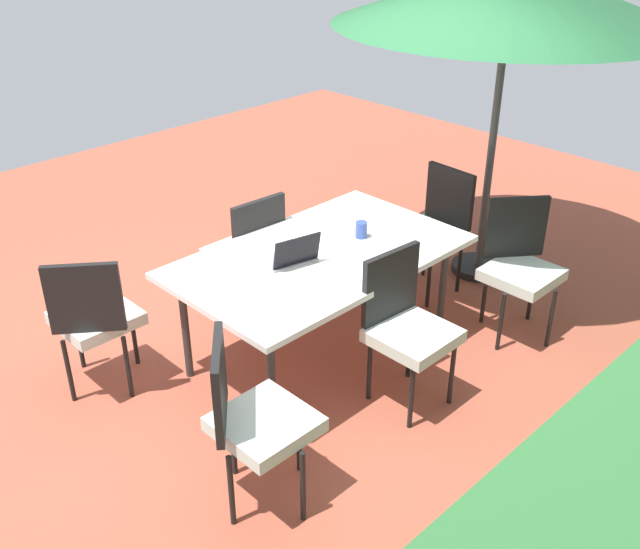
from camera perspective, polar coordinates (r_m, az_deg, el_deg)
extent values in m
cube|color=#9E4C38|center=(5.12, 0.00, -6.18)|extent=(10.00, 10.00, 0.02)
cube|color=white|center=(4.73, 0.00, 1.43)|extent=(1.91, 1.14, 0.04)
cylinder|color=#333333|center=(5.68, 2.80, 1.98)|extent=(0.05, 0.05, 0.73)
cylinder|color=#333333|center=(4.77, -10.49, -4.20)|extent=(0.05, 0.05, 0.73)
cylinder|color=#333333|center=(5.22, 9.57, -1.02)|extent=(0.05, 0.05, 0.73)
cylinder|color=#333333|center=(4.21, -3.81, -8.71)|extent=(0.05, 0.05, 0.73)
cylinder|color=#4C4C4C|center=(5.82, 13.43, 10.70)|extent=(0.06, 0.06, 2.38)
cylinder|color=black|center=(6.27, 12.23, 0.58)|extent=(0.44, 0.44, 0.06)
cube|color=silver|center=(5.37, -6.01, 1.63)|extent=(0.46, 0.46, 0.08)
cube|color=black|center=(5.10, -4.77, 3.47)|extent=(0.44, 0.06, 0.45)
cylinder|color=black|center=(5.71, -5.48, 0.44)|extent=(0.03, 0.03, 0.45)
cylinder|color=black|center=(5.54, -8.47, -0.74)|extent=(0.03, 0.03, 0.45)
cylinder|color=black|center=(5.46, -3.24, -0.92)|extent=(0.03, 0.03, 0.45)
cylinder|color=black|center=(5.28, -6.30, -2.20)|extent=(0.03, 0.03, 0.45)
cube|color=silver|center=(4.78, -17.10, -3.26)|extent=(0.46, 0.46, 0.08)
cube|color=black|center=(4.48, -17.97, -1.81)|extent=(0.37, 0.30, 0.45)
cylinder|color=black|center=(5.04, -14.37, -4.64)|extent=(0.03, 0.03, 0.45)
cylinder|color=black|center=(5.11, -18.37, -4.80)|extent=(0.03, 0.03, 0.45)
cylinder|color=black|center=(4.75, -14.81, -7.02)|extent=(0.03, 0.03, 0.45)
cylinder|color=black|center=(4.82, -19.07, -7.16)|extent=(0.03, 0.03, 0.45)
cube|color=silver|center=(5.25, 15.51, 0.01)|extent=(0.46, 0.46, 0.08)
cube|color=black|center=(5.31, 15.09, 3.60)|extent=(0.37, 0.30, 0.45)
cylinder|color=black|center=(5.18, 13.97, -3.63)|extent=(0.03, 0.03, 0.45)
cylinder|color=black|center=(5.31, 17.62, -3.32)|extent=(0.03, 0.03, 0.45)
cylinder|color=black|center=(5.46, 12.74, -1.63)|extent=(0.03, 0.03, 0.45)
cylinder|color=black|center=(5.59, 16.23, -1.38)|extent=(0.03, 0.03, 0.45)
cube|color=silver|center=(5.68, 8.54, 3.08)|extent=(0.46, 0.46, 0.08)
cube|color=black|center=(5.72, 10.12, 6.06)|extent=(0.07, 0.44, 0.45)
cylinder|color=black|center=(5.78, 5.84, 0.81)|extent=(0.03, 0.03, 0.45)
cylinder|color=black|center=(5.58, 8.51, -0.51)|extent=(0.03, 0.03, 0.45)
cylinder|color=black|center=(6.03, 8.20, 1.87)|extent=(0.03, 0.03, 0.45)
cylinder|color=black|center=(5.83, 10.84, 0.64)|extent=(0.03, 0.03, 0.45)
cube|color=silver|center=(4.44, 7.30, -4.78)|extent=(0.46, 0.46, 0.08)
cube|color=black|center=(4.42, 5.54, -0.78)|extent=(0.44, 0.07, 0.45)
cylinder|color=black|center=(4.39, 7.17, -9.50)|extent=(0.03, 0.03, 0.45)
cylinder|color=black|center=(4.61, 10.28, -7.63)|extent=(0.03, 0.03, 0.45)
cylinder|color=black|center=(4.59, 3.89, -7.41)|extent=(0.03, 0.03, 0.45)
cylinder|color=black|center=(4.80, 7.03, -5.73)|extent=(0.03, 0.03, 0.45)
cube|color=silver|center=(3.77, -4.35, -11.60)|extent=(0.46, 0.46, 0.08)
cube|color=black|center=(3.62, -7.87, -8.51)|extent=(0.31, 0.36, 0.45)
cylinder|color=black|center=(3.82, -1.35, -16.26)|extent=(0.03, 0.03, 0.45)
cylinder|color=black|center=(4.08, -1.65, -12.69)|extent=(0.03, 0.03, 0.45)
cylinder|color=black|center=(3.83, -6.97, -16.46)|extent=(0.03, 0.03, 0.45)
cylinder|color=black|center=(4.09, -6.82, -12.87)|extent=(0.03, 0.03, 0.45)
cube|color=gray|center=(4.64, -2.48, 1.21)|extent=(0.36, 0.29, 0.02)
cube|color=black|center=(4.50, -1.81, 1.87)|extent=(0.32, 0.12, 0.20)
cylinder|color=#334C99|center=(4.92, 3.25, 3.52)|extent=(0.08, 0.08, 0.11)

